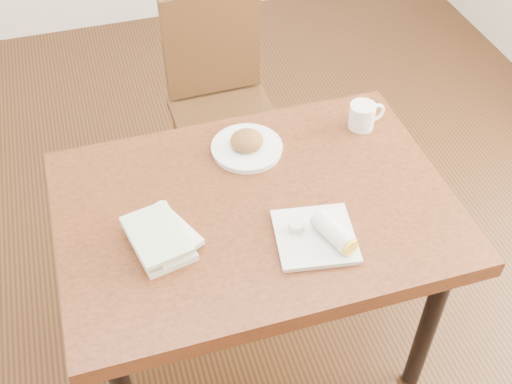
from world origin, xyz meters
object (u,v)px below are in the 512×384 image
object	(u,v)px
table	(256,222)
plate_scone	(247,145)
chair_far	(221,95)
plate_burrito	(321,235)
coffee_mug	(363,115)
book_stack	(160,237)

from	to	relation	value
table	plate_scone	distance (m)	0.27
chair_far	plate_scone	bearing A→B (deg)	-95.61
plate_burrito	chair_far	bearing A→B (deg)	91.88
plate_scone	coffee_mug	xyz separation A→B (m)	(0.41, 0.01, 0.02)
table	plate_scone	xyz separation A→B (m)	(0.04, 0.24, 0.11)
plate_burrito	plate_scone	bearing A→B (deg)	101.87
plate_burrito	table	bearing A→B (deg)	124.69
coffee_mug	book_stack	xyz separation A→B (m)	(-0.76, -0.32, -0.02)
coffee_mug	plate_burrito	xyz separation A→B (m)	(-0.32, -0.44, -0.02)
table	coffee_mug	world-z (taller)	coffee_mug
chair_far	book_stack	world-z (taller)	chair_far
table	plate_scone	bearing A→B (deg)	80.11
coffee_mug	plate_burrito	distance (m)	0.55
coffee_mug	plate_burrito	world-z (taller)	coffee_mug
coffee_mug	table	bearing A→B (deg)	-151.16
coffee_mug	book_stack	bearing A→B (deg)	-156.98
table	coffee_mug	distance (m)	0.53
table	coffee_mug	size ratio (longest dim) A/B	9.08
coffee_mug	plate_burrito	bearing A→B (deg)	-126.04
plate_scone	book_stack	world-z (taller)	plate_scone
coffee_mug	plate_scone	bearing A→B (deg)	-178.65
table	plate_burrito	xyz separation A→B (m)	(0.13, -0.19, 0.11)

